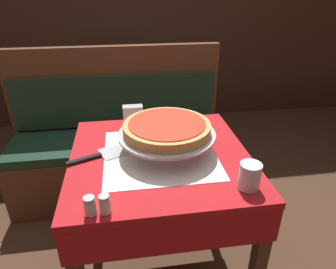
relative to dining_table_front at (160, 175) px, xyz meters
The scene contains 12 objects.
dining_table_front is the anchor object (origin of this frame).
dining_table_rear 1.61m from the dining_table_front, 94.23° to the left, with size 0.63×0.63×0.76m.
booth_bench 0.88m from the dining_table_front, 103.81° to the left, with size 1.45×0.47×1.03m.
back_wall_panel 2.17m from the dining_table_front, 90.00° to the left, with size 6.00×0.04×2.40m, color #3D2319.
pizza_pan_stand 0.19m from the dining_table_front, 29.37° to the left, with size 0.41×0.41×0.09m.
deep_dish_pizza 0.22m from the dining_table_front, 29.37° to the left, with size 0.36×0.36×0.05m.
pizza_server 0.27m from the dining_table_front, behind, with size 0.27×0.16×0.01m.
water_glass_near 0.42m from the dining_table_front, 44.69° to the right, with size 0.08×0.08×0.10m.
salt_shaker 0.44m from the dining_table_front, 128.05° to the right, with size 0.04×0.04×0.06m.
pepper_shaker 0.42m from the dining_table_front, 122.85° to the right, with size 0.04×0.04×0.07m.
napkin_holder 0.38m from the dining_table_front, 106.28° to the left, with size 0.10×0.05×0.09m.
condiment_caddy 1.69m from the dining_table_front, 94.76° to the left, with size 0.13×0.13×0.15m.
Camera 1 is at (-0.13, -1.08, 1.42)m, focal length 32.00 mm.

